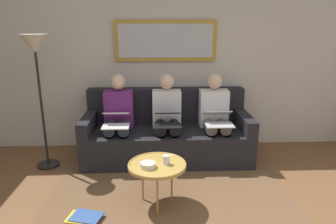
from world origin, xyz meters
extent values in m
cube|color=beige|center=(0.00, -2.60, 1.30)|extent=(6.00, 0.12, 2.60)
cube|color=brown|center=(0.00, -0.85, 0.00)|extent=(2.60, 1.80, 0.01)
cube|color=black|center=(0.00, -2.05, 0.21)|extent=(2.20, 0.90, 0.42)
cube|color=black|center=(0.00, -2.40, 0.66)|extent=(2.20, 0.20, 0.48)
cube|color=black|center=(-1.03, -2.05, 0.52)|extent=(0.14, 0.90, 0.20)
cube|color=black|center=(1.03, -2.05, 0.52)|extent=(0.14, 0.90, 0.20)
cube|color=#B7892D|center=(0.00, -2.51, 1.55)|extent=(1.41, 0.04, 0.56)
cube|color=#B2B7BC|center=(0.00, -2.48, 1.55)|extent=(1.31, 0.01, 0.46)
cylinder|color=tan|center=(0.14, -0.90, 0.43)|extent=(0.58, 0.58, 0.03)
torus|color=tan|center=(0.14, -0.90, 0.45)|extent=(0.58, 0.58, 0.02)
cylinder|color=#B28E42|center=(0.14, -0.73, 0.21)|extent=(0.02, 0.02, 0.42)
cylinder|color=#B28E42|center=(-0.01, -0.99, 0.21)|extent=(0.02, 0.02, 0.42)
cylinder|color=#B28E42|center=(0.29, -0.99, 0.21)|extent=(0.02, 0.02, 0.42)
cylinder|color=silver|center=(0.05, -0.90, 0.49)|extent=(0.07, 0.07, 0.09)
cylinder|color=beige|center=(0.23, -0.83, 0.47)|extent=(0.15, 0.15, 0.05)
cube|color=silver|center=(-0.64, -2.15, 0.67)|extent=(0.38, 0.22, 0.50)
sphere|color=beige|center=(-0.64, -2.15, 1.04)|extent=(0.20, 0.20, 0.20)
cylinder|color=gray|center=(-0.73, -1.94, 0.49)|extent=(0.14, 0.42, 0.14)
cylinder|color=gray|center=(-0.55, -1.94, 0.49)|extent=(0.14, 0.42, 0.14)
cylinder|color=gray|center=(-0.73, -1.73, 0.21)|extent=(0.11, 0.11, 0.42)
cylinder|color=gray|center=(-0.55, -1.73, 0.21)|extent=(0.11, 0.11, 0.42)
cube|color=silver|center=(-0.64, -1.73, 0.57)|extent=(0.35, 0.23, 0.01)
cube|color=silver|center=(-0.64, -1.89, 0.68)|extent=(0.35, 0.21, 0.11)
cube|color=#A5C6EA|center=(-0.64, -1.89, 0.68)|extent=(0.31, 0.18, 0.09)
cube|color=silver|center=(0.00, -2.15, 0.67)|extent=(0.38, 0.22, 0.50)
sphere|color=beige|center=(0.00, -2.15, 1.04)|extent=(0.20, 0.20, 0.20)
cylinder|color=#232328|center=(-0.09, -1.94, 0.49)|extent=(0.14, 0.42, 0.14)
cylinder|color=#232328|center=(0.09, -1.94, 0.49)|extent=(0.14, 0.42, 0.14)
cylinder|color=#232328|center=(-0.09, -1.73, 0.21)|extent=(0.11, 0.11, 0.42)
cylinder|color=#232328|center=(0.09, -1.73, 0.21)|extent=(0.11, 0.11, 0.42)
cube|color=black|center=(0.00, -1.73, 0.57)|extent=(0.32, 0.23, 0.01)
cube|color=black|center=(0.00, -1.88, 0.68)|extent=(0.32, 0.22, 0.08)
cube|color=#A5C6EA|center=(0.00, -1.87, 0.68)|extent=(0.29, 0.19, 0.07)
cube|color=#66236B|center=(0.64, -2.15, 0.67)|extent=(0.38, 0.22, 0.50)
sphere|color=beige|center=(0.64, -2.15, 1.04)|extent=(0.20, 0.20, 0.20)
cylinder|color=#384256|center=(0.55, -1.94, 0.49)|extent=(0.14, 0.42, 0.14)
cylinder|color=#384256|center=(0.73, -1.94, 0.49)|extent=(0.14, 0.42, 0.14)
cylinder|color=#384256|center=(0.55, -1.73, 0.21)|extent=(0.11, 0.11, 0.42)
cylinder|color=#384256|center=(0.73, -1.73, 0.21)|extent=(0.11, 0.11, 0.42)
cube|color=white|center=(0.64, -1.73, 0.57)|extent=(0.33, 0.23, 0.01)
cube|color=white|center=(0.64, -1.89, 0.68)|extent=(0.33, 0.23, 0.09)
cube|color=#A5C6EA|center=(0.64, -1.88, 0.69)|extent=(0.29, 0.20, 0.07)
cube|color=red|center=(0.82, -0.66, 0.01)|extent=(0.28, 0.21, 0.01)
cube|color=white|center=(0.84, -0.67, 0.02)|extent=(0.31, 0.24, 0.01)
cube|color=yellow|center=(0.84, -0.66, 0.03)|extent=(0.31, 0.25, 0.01)
cube|color=#33569E|center=(0.81, -0.66, 0.04)|extent=(0.32, 0.27, 0.01)
cylinder|color=black|center=(1.55, -1.85, 0.01)|extent=(0.28, 0.28, 0.03)
cylinder|color=black|center=(1.55, -1.85, 0.75)|extent=(0.03, 0.03, 1.50)
cone|color=beige|center=(1.55, -1.85, 1.55)|extent=(0.32, 0.32, 0.22)
camera|label=1|loc=(0.15, 1.86, 1.77)|focal=32.90mm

